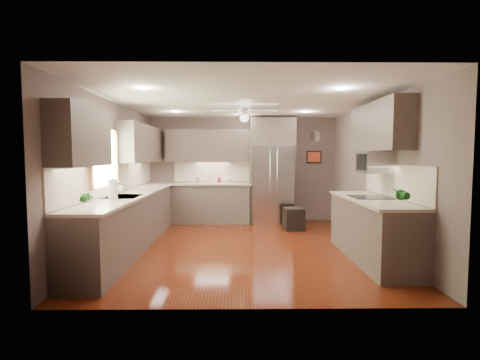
{
  "coord_description": "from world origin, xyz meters",
  "views": [
    {
      "loc": [
        -0.15,
        -5.98,
        1.58
      ],
      "look_at": [
        -0.07,
        0.6,
        1.12
      ],
      "focal_mm": 26.0,
      "sensor_mm": 36.0,
      "label": 1
    }
  ],
  "objects_px": {
    "potted_plant_left": "(85,198)",
    "paper_towel": "(113,190)",
    "soap_bottle": "(121,189)",
    "canister_d": "(219,180)",
    "potted_plant_right": "(400,195)",
    "refrigerator": "(272,172)",
    "bowl": "(227,182)",
    "stool": "(294,219)",
    "canister_c": "(211,179)",
    "microwave": "(374,162)",
    "canister_b": "(197,180)"
  },
  "relations": [
    {
      "from": "potted_plant_right",
      "to": "bowl",
      "type": "xyz_separation_m",
      "value": [
        -2.26,
        3.85,
        -0.13
      ]
    },
    {
      "from": "canister_c",
      "to": "soap_bottle",
      "type": "height_order",
      "value": "soap_bottle"
    },
    {
      "from": "potted_plant_left",
      "to": "stool",
      "type": "relative_size",
      "value": 0.58
    },
    {
      "from": "potted_plant_left",
      "to": "bowl",
      "type": "xyz_separation_m",
      "value": [
        1.6,
        4.0,
        -0.11
      ]
    },
    {
      "from": "canister_c",
      "to": "potted_plant_right",
      "type": "bearing_deg",
      "value": -55.9
    },
    {
      "from": "potted_plant_right",
      "to": "stool",
      "type": "relative_size",
      "value": 0.65
    },
    {
      "from": "canister_c",
      "to": "microwave",
      "type": "bearing_deg",
      "value": -45.01
    },
    {
      "from": "bowl",
      "to": "microwave",
      "type": "bearing_deg",
      "value": -48.69
    },
    {
      "from": "canister_c",
      "to": "refrigerator",
      "type": "distance_m",
      "value": 1.45
    },
    {
      "from": "canister_c",
      "to": "potted_plant_left",
      "type": "xyz_separation_m",
      "value": [
        -1.22,
        -4.05,
        0.05
      ]
    },
    {
      "from": "potted_plant_left",
      "to": "paper_towel",
      "type": "bearing_deg",
      "value": 89.62
    },
    {
      "from": "microwave",
      "to": "paper_towel",
      "type": "bearing_deg",
      "value": -175.04
    },
    {
      "from": "soap_bottle",
      "to": "microwave",
      "type": "relative_size",
      "value": 0.33
    },
    {
      "from": "potted_plant_left",
      "to": "refrigerator",
      "type": "relative_size",
      "value": 0.11
    },
    {
      "from": "potted_plant_right",
      "to": "refrigerator",
      "type": "relative_size",
      "value": 0.13
    },
    {
      "from": "bowl",
      "to": "paper_towel",
      "type": "relative_size",
      "value": 0.64
    },
    {
      "from": "paper_towel",
      "to": "canister_c",
      "type": "bearing_deg",
      "value": 68.6
    },
    {
      "from": "microwave",
      "to": "stool",
      "type": "bearing_deg",
      "value": 116.68
    },
    {
      "from": "bowl",
      "to": "refrigerator",
      "type": "xyz_separation_m",
      "value": [
        1.06,
        -0.0,
        0.22
      ]
    },
    {
      "from": "soap_bottle",
      "to": "stool",
      "type": "distance_m",
      "value": 3.59
    },
    {
      "from": "canister_d",
      "to": "refrigerator",
      "type": "distance_m",
      "value": 1.27
    },
    {
      "from": "canister_c",
      "to": "microwave",
      "type": "relative_size",
      "value": 0.29
    },
    {
      "from": "paper_towel",
      "to": "potted_plant_left",
      "type": "bearing_deg",
      "value": -90.38
    },
    {
      "from": "canister_b",
      "to": "soap_bottle",
      "type": "bearing_deg",
      "value": -112.72
    },
    {
      "from": "potted_plant_right",
      "to": "stool",
      "type": "height_order",
      "value": "potted_plant_right"
    },
    {
      "from": "bowl",
      "to": "stool",
      "type": "bearing_deg",
      "value": -29.95
    },
    {
      "from": "canister_b",
      "to": "soap_bottle",
      "type": "distance_m",
      "value": 2.6
    },
    {
      "from": "canister_b",
      "to": "paper_towel",
      "type": "height_order",
      "value": "paper_towel"
    },
    {
      "from": "stool",
      "to": "paper_towel",
      "type": "height_order",
      "value": "paper_towel"
    },
    {
      "from": "canister_d",
      "to": "bowl",
      "type": "height_order",
      "value": "canister_d"
    },
    {
      "from": "canister_c",
      "to": "paper_towel",
      "type": "bearing_deg",
      "value": -111.4
    },
    {
      "from": "potted_plant_left",
      "to": "paper_towel",
      "type": "xyz_separation_m",
      "value": [
        0.01,
        0.94,
        0.0
      ]
    },
    {
      "from": "potted_plant_right",
      "to": "paper_towel",
      "type": "relative_size",
      "value": 0.94
    },
    {
      "from": "bowl",
      "to": "potted_plant_left",
      "type": "bearing_deg",
      "value": -111.87
    },
    {
      "from": "canister_d",
      "to": "bowl",
      "type": "xyz_separation_m",
      "value": [
        0.2,
        -0.1,
        -0.03
      ]
    },
    {
      "from": "canister_d",
      "to": "soap_bottle",
      "type": "bearing_deg",
      "value": -121.58
    },
    {
      "from": "soap_bottle",
      "to": "canister_d",
      "type": "bearing_deg",
      "value": 58.42
    },
    {
      "from": "soap_bottle",
      "to": "paper_towel",
      "type": "xyz_separation_m",
      "value": [
        0.11,
        -0.69,
        0.05
      ]
    },
    {
      "from": "soap_bottle",
      "to": "bowl",
      "type": "distance_m",
      "value": 2.91
    },
    {
      "from": "canister_b",
      "to": "canister_d",
      "type": "relative_size",
      "value": 1.18
    },
    {
      "from": "soap_bottle",
      "to": "potted_plant_left",
      "type": "height_order",
      "value": "potted_plant_left"
    },
    {
      "from": "potted_plant_right",
      "to": "stool",
      "type": "bearing_deg",
      "value": 105.27
    },
    {
      "from": "canister_b",
      "to": "refrigerator",
      "type": "distance_m",
      "value": 1.77
    },
    {
      "from": "potted_plant_right",
      "to": "stool",
      "type": "distance_m",
      "value": 3.24
    },
    {
      "from": "canister_c",
      "to": "potted_plant_right",
      "type": "height_order",
      "value": "potted_plant_right"
    },
    {
      "from": "soap_bottle",
      "to": "potted_plant_right",
      "type": "relative_size",
      "value": 0.59
    },
    {
      "from": "canister_b",
      "to": "bowl",
      "type": "distance_m",
      "value": 0.71
    },
    {
      "from": "microwave",
      "to": "stool",
      "type": "distance_m",
      "value": 2.45
    },
    {
      "from": "canister_c",
      "to": "canister_d",
      "type": "relative_size",
      "value": 1.45
    },
    {
      "from": "soap_bottle",
      "to": "potted_plant_right",
      "type": "bearing_deg",
      "value": -20.52
    }
  ]
}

